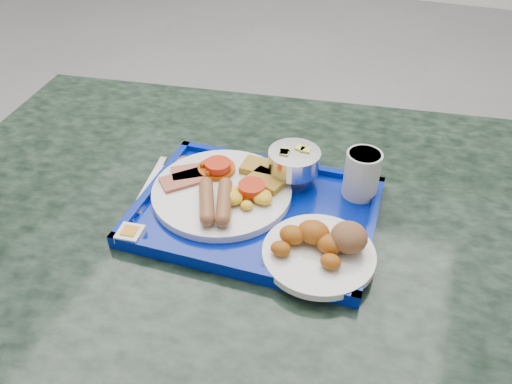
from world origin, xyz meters
TOP-DOWN VIEW (x-y plane):
  - floor at (0.00, 0.00)m, footprint 6.00×6.00m
  - table at (0.46, -1.04)m, footprint 1.43×1.06m
  - tray at (0.43, -1.06)m, footprint 0.42×0.32m
  - main_plate at (0.37, -1.04)m, footprint 0.25×0.25m
  - bread_plate at (0.57, -1.12)m, footprint 0.18×0.18m
  - fruit_bowl at (0.47, -0.95)m, footprint 0.10×0.10m
  - juice_cup at (0.59, -0.95)m, footprint 0.06×0.06m
  - spoon at (0.24, -1.00)m, footprint 0.06×0.19m
  - knife at (0.22, -1.07)m, footprint 0.05×0.19m
  - jam_packet at (0.26, -1.19)m, footprint 0.04×0.04m

SIDE VIEW (x-z plane):
  - floor at x=0.00m, z-range 0.00..0.00m
  - table at x=0.46m, z-range 0.20..1.02m
  - tray at x=0.43m, z-range 0.82..0.84m
  - knife at x=0.22m, z-range 0.84..0.84m
  - spoon at x=0.24m, z-range 0.84..0.85m
  - jam_packet at x=0.26m, z-range 0.84..0.85m
  - main_plate at x=0.37m, z-range 0.83..0.87m
  - bread_plate at x=0.57m, z-range 0.83..0.89m
  - fruit_bowl at x=0.47m, z-range 0.85..0.91m
  - juice_cup at x=0.59m, z-range 0.84..0.93m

